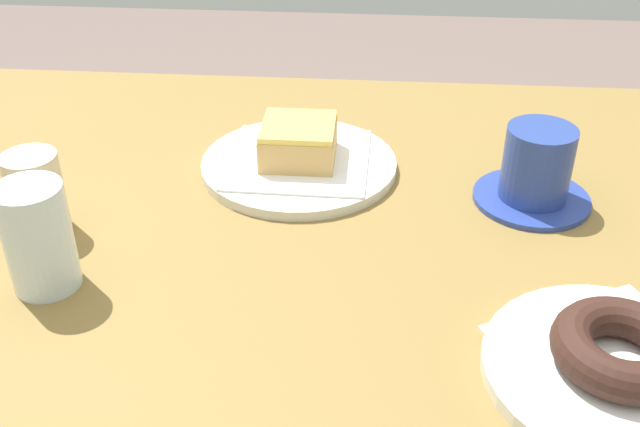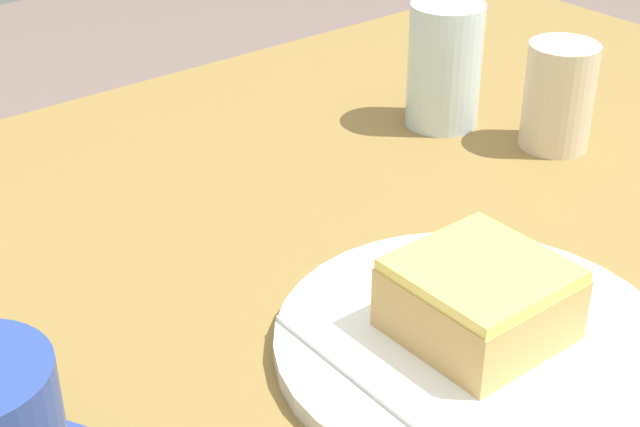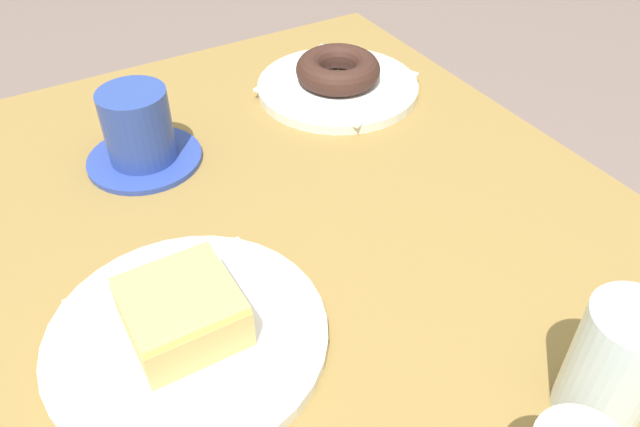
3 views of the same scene
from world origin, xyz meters
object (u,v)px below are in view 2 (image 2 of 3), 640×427
object	(u,v)px
plate_glazed_square	(475,344)
donut_glazed_square	(479,299)
water_glass	(444,65)
sugar_jar	(559,96)

from	to	relation	value
plate_glazed_square	donut_glazed_square	world-z (taller)	donut_glazed_square
plate_glazed_square	water_glass	distance (m)	0.33
donut_glazed_square	water_glass	world-z (taller)	water_glass
donut_glazed_square	sugar_jar	bearing A→B (deg)	-149.22
water_glass	donut_glazed_square	bearing A→B (deg)	48.47
donut_glazed_square	water_glass	size ratio (longest dim) A/B	0.81
water_glass	sugar_jar	size ratio (longest dim) A/B	1.21
plate_glazed_square	sugar_jar	distance (m)	0.30
plate_glazed_square	water_glass	size ratio (longest dim) A/B	2.19
sugar_jar	donut_glazed_square	bearing A→B (deg)	30.78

